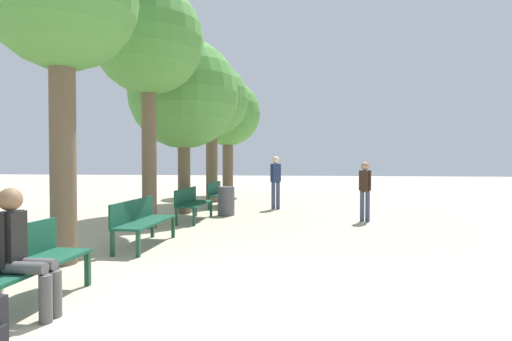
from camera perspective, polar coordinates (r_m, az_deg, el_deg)
bench_row_0 at (r=5.01m, az=-31.16°, el=-11.08°), size 0.53×1.78×0.85m
bench_row_1 at (r=7.71m, az=-16.09°, el=-6.62°), size 0.53×1.78×0.85m
bench_row_2 at (r=10.69m, az=-9.21°, el=-4.38°), size 0.53×1.78×0.85m
bench_row_3 at (r=13.76m, az=-5.38°, el=-3.10°), size 0.53×1.78×0.85m
tree_row_0 at (r=7.15m, az=-26.05°, el=21.00°), size 2.27×2.27×5.22m
tree_row_1 at (r=10.03m, az=-15.11°, el=17.30°), size 2.54×2.54×5.67m
tree_row_2 at (r=12.28m, az=-10.28°, el=10.63°), size 3.26×3.26×5.21m
tree_row_3 at (r=15.59m, az=-6.36°, el=9.83°), size 2.83×2.83×5.35m
tree_row_4 at (r=18.53m, az=-4.06°, el=8.03°), size 3.00×3.00×5.29m
person_seated at (r=4.66m, az=-30.48°, el=-9.63°), size 0.60×0.34×1.30m
pedestrian_near at (r=10.71m, az=15.30°, el=-2.36°), size 0.31×0.27×1.55m
pedestrian_mid at (r=13.01m, az=2.82°, el=-1.22°), size 0.35×0.28×1.73m
trash_bin at (r=11.59m, az=-4.29°, el=-4.38°), size 0.49×0.49×0.83m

